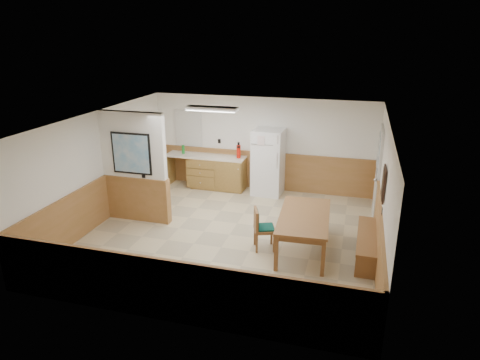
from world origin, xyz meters
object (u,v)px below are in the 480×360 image
(dining_chair, at_px, (260,226))
(fire_extinguisher, at_px, (239,151))
(dining_bench, at_px, (367,240))
(refrigerator, at_px, (268,162))
(soap_bottle, at_px, (183,149))
(dining_table, at_px, (304,219))

(dining_chair, relative_size, fire_extinguisher, 1.97)
(dining_bench, bearing_deg, fire_extinguisher, 140.80)
(refrigerator, distance_m, dining_chair, 3.11)
(refrigerator, distance_m, soap_bottle, 2.42)
(refrigerator, bearing_deg, fire_extinguisher, 177.95)
(dining_chair, bearing_deg, dining_table, -8.06)
(dining_bench, bearing_deg, soap_bottle, 151.20)
(refrigerator, relative_size, dining_table, 0.89)
(dining_bench, relative_size, soap_bottle, 7.14)
(dining_table, relative_size, soap_bottle, 7.97)
(dining_table, bearing_deg, fire_extinguisher, 123.16)
(dining_chair, height_order, fire_extinguisher, fire_extinguisher)
(fire_extinguisher, bearing_deg, soap_bottle, -166.39)
(soap_bottle, bearing_deg, refrigerator, -1.49)
(dining_table, xyz_separation_m, soap_bottle, (-3.75, 2.93, 0.36))
(refrigerator, distance_m, fire_extinguisher, 0.86)
(fire_extinguisher, bearing_deg, dining_bench, -26.89)
(dining_chair, bearing_deg, refrigerator, 79.16)
(dining_bench, distance_m, fire_extinguisher, 4.47)
(refrigerator, relative_size, dining_bench, 1.00)
(dining_bench, height_order, fire_extinguisher, fire_extinguisher)
(dining_chair, height_order, soap_bottle, soap_bottle)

